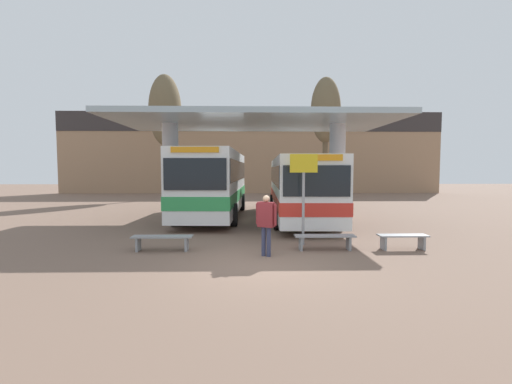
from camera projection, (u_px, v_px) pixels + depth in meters
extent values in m
plane|color=#755B4C|center=(260.00, 263.00, 9.06)|extent=(100.00, 100.00, 0.00)
cube|color=#9E7A5B|center=(251.00, 153.00, 35.86)|extent=(40.00, 0.50, 8.49)
cube|color=#332D2D|center=(251.00, 122.00, 35.65)|extent=(40.00, 0.58, 2.04)
cylinder|color=silver|center=(171.00, 172.00, 16.86)|extent=(0.78, 0.78, 4.73)
cylinder|color=silver|center=(337.00, 172.00, 17.05)|extent=(0.78, 0.78, 4.73)
cube|color=#9EB2BC|center=(254.00, 121.00, 16.79)|extent=(13.26, 6.71, 0.24)
cube|color=white|center=(214.00, 182.00, 18.01)|extent=(3.05, 10.22, 3.04)
cube|color=black|center=(214.00, 171.00, 17.97)|extent=(3.07, 9.82, 0.97)
cube|color=#2D934C|center=(214.00, 194.00, 18.05)|extent=(3.09, 10.26, 0.55)
cube|color=black|center=(195.00, 174.00, 12.90)|extent=(2.39, 0.17, 1.22)
cube|color=orange|center=(195.00, 150.00, 12.84)|extent=(1.82, 0.13, 0.22)
cylinder|color=black|center=(175.00, 215.00, 14.99)|extent=(0.32, 1.02, 1.01)
cylinder|color=black|center=(234.00, 215.00, 14.94)|extent=(0.32, 1.02, 1.01)
cylinder|color=black|center=(200.00, 202.00, 20.90)|extent=(0.32, 1.02, 1.01)
cylinder|color=black|center=(242.00, 202.00, 20.84)|extent=(0.32, 1.02, 1.01)
cube|color=white|center=(299.00, 185.00, 17.49)|extent=(3.00, 11.32, 2.72)
cube|color=black|center=(299.00, 175.00, 17.46)|extent=(3.02, 10.88, 0.87)
cube|color=red|center=(299.00, 197.00, 17.53)|extent=(3.04, 11.37, 0.49)
cube|color=black|center=(317.00, 181.00, 11.83)|extent=(2.33, 0.16, 1.09)
cube|color=orange|center=(317.00, 157.00, 11.78)|extent=(1.78, 0.12, 0.22)
cylinder|color=black|center=(277.00, 218.00, 14.12)|extent=(0.32, 0.98, 0.97)
cylinder|color=black|center=(339.00, 218.00, 14.07)|extent=(0.32, 0.98, 0.97)
cylinder|color=black|center=(272.00, 203.00, 20.67)|extent=(0.32, 0.98, 0.97)
cylinder|color=black|center=(315.00, 203.00, 20.62)|extent=(0.32, 0.98, 0.97)
cube|color=gray|center=(162.00, 237.00, 10.40)|extent=(1.83, 0.44, 0.04)
cube|color=gray|center=(138.00, 244.00, 10.40)|extent=(0.07, 0.37, 0.42)
cube|color=gray|center=(187.00, 244.00, 10.44)|extent=(0.07, 0.37, 0.42)
cube|color=gray|center=(325.00, 236.00, 10.52)|extent=(1.86, 0.44, 0.04)
cube|color=gray|center=(301.00, 243.00, 10.52)|extent=(0.07, 0.37, 0.42)
cube|color=gray|center=(349.00, 243.00, 10.55)|extent=(0.07, 0.37, 0.42)
cube|color=gray|center=(403.00, 235.00, 10.57)|extent=(1.50, 0.44, 0.04)
cube|color=gray|center=(383.00, 243.00, 10.57)|extent=(0.07, 0.37, 0.42)
cube|color=gray|center=(422.00, 243.00, 10.60)|extent=(0.07, 0.37, 0.42)
cylinder|color=gray|center=(303.00, 209.00, 11.19)|extent=(0.09, 0.09, 2.38)
cube|color=gold|center=(304.00, 163.00, 11.10)|extent=(0.90, 0.06, 0.60)
cylinder|color=#333856|center=(264.00, 241.00, 9.79)|extent=(0.17, 0.17, 0.85)
cylinder|color=#333856|center=(269.00, 242.00, 9.72)|extent=(0.17, 0.17, 0.85)
cube|color=maroon|center=(266.00, 214.00, 9.71)|extent=(0.52, 0.44, 0.71)
sphere|color=tan|center=(266.00, 199.00, 9.68)|extent=(0.19, 0.19, 0.19)
cylinder|color=maroon|center=(258.00, 214.00, 9.83)|extent=(0.12, 0.12, 0.60)
cylinder|color=maroon|center=(275.00, 215.00, 9.58)|extent=(0.12, 0.12, 0.60)
cylinder|color=brown|center=(325.00, 164.00, 28.13)|extent=(0.43, 0.43, 5.87)
ellipsoid|color=brown|center=(326.00, 110.00, 27.84)|extent=(2.41, 2.41, 5.31)
cylinder|color=brown|center=(166.00, 164.00, 29.05)|extent=(0.30, 0.30, 5.83)
ellipsoid|color=brown|center=(165.00, 110.00, 28.75)|extent=(2.71, 2.71, 5.96)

